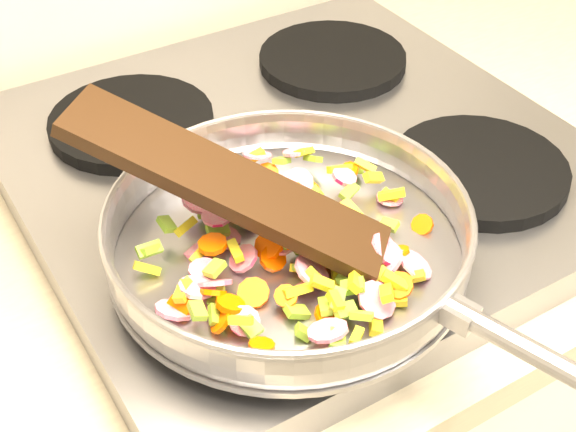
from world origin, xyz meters
TOP-DOWN VIEW (x-y plane):
  - cooktop at (-0.70, 1.67)m, footprint 0.60×0.60m
  - grate_fl at (-0.84, 1.52)m, footprint 0.19×0.19m
  - grate_fr at (-0.56, 1.52)m, footprint 0.19×0.19m
  - grate_bl at (-0.84, 1.81)m, footprint 0.19×0.19m
  - grate_br at (-0.56, 1.81)m, footprint 0.19×0.19m
  - saute_pan at (-0.81, 1.51)m, footprint 0.37×0.52m
  - vegetable_heap at (-0.81, 1.50)m, footprint 0.29×0.28m
  - wooden_spatula at (-0.85, 1.55)m, footprint 0.24×0.26m

SIDE VIEW (x-z plane):
  - cooktop at x=-0.70m, z-range 0.90..0.94m
  - grate_fl at x=-0.84m, z-range 0.94..0.96m
  - grate_fr at x=-0.56m, z-range 0.94..0.96m
  - grate_bl at x=-0.84m, z-range 0.94..0.96m
  - grate_br at x=-0.56m, z-range 0.94..0.96m
  - vegetable_heap at x=-0.81m, z-range 0.95..1.00m
  - saute_pan at x=-0.81m, z-range 0.96..1.01m
  - wooden_spatula at x=-0.85m, z-range 0.97..1.09m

